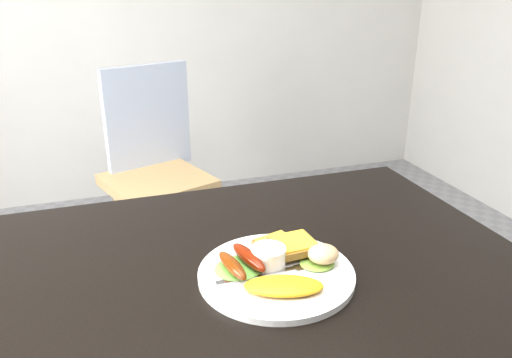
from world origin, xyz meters
name	(u,v)px	position (x,y,z in m)	size (l,w,h in m)	color
dining_table	(228,278)	(0.00, 0.00, 0.73)	(1.20, 0.80, 0.04)	black
dining_chair	(157,182)	(0.02, 1.23, 0.45)	(0.40, 0.40, 0.05)	tan
person	(181,154)	(0.00, 0.45, 0.84)	(0.60, 0.40, 1.68)	navy
plate	(276,274)	(0.08, -0.05, 0.76)	(0.29, 0.29, 0.01)	white
lettuce_left	(239,267)	(0.02, -0.02, 0.77)	(0.10, 0.09, 0.01)	#408B2A
lettuce_right	(317,263)	(0.16, -0.06, 0.77)	(0.07, 0.06, 0.01)	olive
omelette	(284,286)	(0.07, -0.12, 0.77)	(0.14, 0.07, 0.02)	#F0AB17
sausage_a	(232,265)	(0.00, -0.04, 0.78)	(0.03, 0.10, 0.03)	#6A2F08
sausage_b	(249,257)	(0.03, -0.02, 0.78)	(0.03, 0.11, 0.03)	#610A08
ramekin	(268,257)	(0.07, -0.03, 0.78)	(0.07, 0.07, 0.04)	white
toast_a	(278,245)	(0.11, 0.03, 0.77)	(0.08, 0.08, 0.01)	brown
toast_b	(294,245)	(0.13, 0.00, 0.78)	(0.08, 0.08, 0.01)	olive
potato_salad	(323,254)	(0.17, -0.06, 0.79)	(0.06, 0.06, 0.03)	#EFF1B0
fork	(256,276)	(0.04, -0.06, 0.76)	(0.15, 0.01, 0.00)	#ADAFB7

